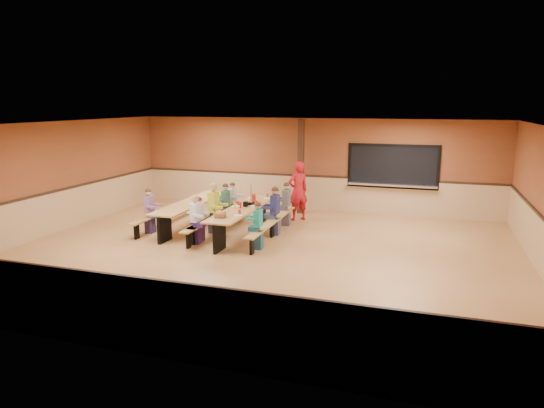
% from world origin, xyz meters
% --- Properties ---
extents(ground, '(12.00, 12.00, 0.00)m').
position_xyz_m(ground, '(0.00, 0.00, 0.00)').
color(ground, '#9C693B').
rests_on(ground, ground).
extents(room_envelope, '(12.04, 10.04, 3.02)m').
position_xyz_m(room_envelope, '(0.00, 0.00, 0.69)').
color(room_envelope, brown).
rests_on(room_envelope, ground).
extents(kitchen_pass_through, '(2.78, 0.28, 1.38)m').
position_xyz_m(kitchen_pass_through, '(2.60, 4.96, 1.49)').
color(kitchen_pass_through, black).
rests_on(kitchen_pass_through, ground).
extents(structural_post, '(0.18, 0.18, 3.00)m').
position_xyz_m(structural_post, '(-0.20, 4.40, 1.50)').
color(structural_post, black).
rests_on(structural_post, ground).
extents(cafeteria_table_main, '(1.91, 3.70, 0.74)m').
position_xyz_m(cafeteria_table_main, '(-1.01, 1.38, 0.53)').
color(cafeteria_table_main, '#AE8345').
rests_on(cafeteria_table_main, ground).
extents(cafeteria_table_second, '(1.91, 3.70, 0.74)m').
position_xyz_m(cafeteria_table_second, '(-2.67, 1.69, 0.53)').
color(cafeteria_table_second, '#AE8345').
rests_on(cafeteria_table_second, ground).
extents(seated_child_white_left, '(0.38, 0.31, 1.23)m').
position_xyz_m(seated_child_white_left, '(-1.83, 0.24, 0.61)').
color(seated_child_white_left, silver).
rests_on(seated_child_white_left, ground).
extents(seated_adult_yellow, '(0.44, 0.36, 1.35)m').
position_xyz_m(seated_adult_yellow, '(-1.83, 1.33, 0.68)').
color(seated_adult_yellow, gold).
rests_on(seated_adult_yellow, ground).
extents(seated_child_grey_left, '(0.35, 0.29, 1.17)m').
position_xyz_m(seated_child_grey_left, '(-1.83, 2.68, 0.58)').
color(seated_child_grey_left, silver).
rests_on(seated_child_grey_left, ground).
extents(seated_child_teal_right, '(0.34, 0.28, 1.14)m').
position_xyz_m(seated_child_teal_right, '(-0.18, 0.28, 0.57)').
color(seated_child_teal_right, teal).
rests_on(seated_child_teal_right, ground).
extents(seated_child_navy_right, '(0.41, 0.33, 1.29)m').
position_xyz_m(seated_child_navy_right, '(-0.18, 1.64, 0.64)').
color(seated_child_navy_right, navy).
rests_on(seated_child_navy_right, ground).
extents(seated_child_char_right, '(0.38, 0.31, 1.23)m').
position_xyz_m(seated_child_char_right, '(-0.18, 2.72, 0.62)').
color(seated_child_char_right, '#494F52').
rests_on(seated_child_char_right, ground).
extents(seated_child_purple_sec, '(0.37, 0.30, 1.22)m').
position_xyz_m(seated_child_purple_sec, '(-3.49, 0.79, 0.61)').
color(seated_child_purple_sec, '#7B5276').
rests_on(seated_child_purple_sec, ground).
extents(seated_child_green_sec, '(0.37, 0.30, 1.21)m').
position_xyz_m(seated_child_green_sec, '(-1.84, 2.17, 0.61)').
color(seated_child_green_sec, '#326551').
rests_on(seated_child_green_sec, ground).
extents(seated_child_tan_sec, '(0.33, 0.27, 1.14)m').
position_xyz_m(seated_child_tan_sec, '(-1.84, 0.48, 0.57)').
color(seated_child_tan_sec, beige).
rests_on(seated_child_tan_sec, ground).
extents(standing_woman, '(0.77, 0.76, 1.79)m').
position_xyz_m(standing_woman, '(-0.03, 3.44, 0.90)').
color(standing_woman, '#B0141B').
rests_on(standing_woman, ground).
extents(punch_pitcher, '(0.16, 0.16, 0.22)m').
position_xyz_m(punch_pitcher, '(-1.02, 2.22, 0.85)').
color(punch_pitcher, red).
rests_on(punch_pitcher, cafeteria_table_main).
extents(chip_bowl, '(0.32, 0.32, 0.15)m').
position_xyz_m(chip_bowl, '(-1.14, 0.19, 0.81)').
color(chip_bowl, orange).
rests_on(chip_bowl, cafeteria_table_main).
extents(napkin_dispenser, '(0.10, 0.14, 0.13)m').
position_xyz_m(napkin_dispenser, '(-1.00, 1.58, 0.80)').
color(napkin_dispenser, black).
rests_on(napkin_dispenser, cafeteria_table_main).
extents(condiment_mustard, '(0.06, 0.06, 0.17)m').
position_xyz_m(condiment_mustard, '(-1.17, 1.21, 0.82)').
color(condiment_mustard, yellow).
rests_on(condiment_mustard, cafeteria_table_main).
extents(condiment_ketchup, '(0.06, 0.06, 0.17)m').
position_xyz_m(condiment_ketchup, '(-1.05, 1.33, 0.82)').
color(condiment_ketchup, '#B2140F').
rests_on(condiment_ketchup, cafeteria_table_main).
extents(table_paddle, '(0.16, 0.16, 0.56)m').
position_xyz_m(table_paddle, '(-0.94, 1.83, 0.88)').
color(table_paddle, black).
rests_on(table_paddle, cafeteria_table_main).
extents(place_settings, '(0.65, 3.30, 0.11)m').
position_xyz_m(place_settings, '(-1.01, 1.38, 0.80)').
color(place_settings, beige).
rests_on(place_settings, cafeteria_table_main).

